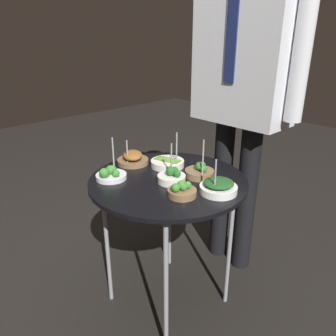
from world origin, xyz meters
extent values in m
plane|color=black|center=(0.00, 0.00, 0.00)|extent=(8.00, 8.00, 0.00)
cylinder|color=black|center=(0.00, 0.00, 0.67)|extent=(0.68, 0.68, 0.02)
cylinder|color=gray|center=(0.21, -0.21, 0.33)|extent=(0.02, 0.02, 0.66)
cylinder|color=gray|center=(-0.21, -0.21, 0.33)|extent=(0.02, 0.02, 0.66)
cylinder|color=gray|center=(0.21, 0.21, 0.33)|extent=(0.02, 0.02, 0.66)
cylinder|color=gray|center=(-0.21, 0.21, 0.33)|extent=(0.02, 0.02, 0.66)
cylinder|color=silver|center=(0.03, -0.01, 0.69)|extent=(0.12, 0.12, 0.03)
sphere|color=#236023|center=(0.06, -0.01, 0.72)|extent=(0.03, 0.03, 0.03)
sphere|color=#236023|center=(0.04, 0.00, 0.73)|extent=(0.04, 0.04, 0.04)
sphere|color=#236023|center=(0.03, -0.01, 0.73)|extent=(0.04, 0.04, 0.04)
sphere|color=#236023|center=(0.03, -0.02, 0.73)|extent=(0.04, 0.04, 0.04)
cylinder|color=#939399|center=(0.01, 0.01, 0.76)|extent=(0.01, 0.01, 0.16)
cylinder|color=silver|center=(-0.17, -0.18, 0.69)|extent=(0.13, 0.13, 0.02)
sphere|color=#387F2D|center=(-0.13, -0.18, 0.71)|extent=(0.03, 0.03, 0.03)
sphere|color=#387F2D|center=(-0.17, -0.17, 0.72)|extent=(0.04, 0.04, 0.04)
sphere|color=#387F2D|center=(-0.17, -0.18, 0.72)|extent=(0.04, 0.04, 0.04)
sphere|color=#387F2D|center=(-0.16, -0.22, 0.72)|extent=(0.04, 0.04, 0.04)
cylinder|color=#939399|center=(-0.19, -0.15, 0.76)|extent=(0.01, 0.01, 0.17)
cylinder|color=silver|center=(-0.11, 0.10, 0.69)|extent=(0.16, 0.16, 0.03)
ellipsoid|color=#5B8938|center=(-0.10, 0.08, 0.71)|extent=(0.13, 0.04, 0.01)
ellipsoid|color=#5B8938|center=(-0.10, 0.09, 0.71)|extent=(0.13, 0.04, 0.01)
ellipsoid|color=#5B8938|center=(-0.11, 0.10, 0.71)|extent=(0.13, 0.04, 0.01)
ellipsoid|color=#5B8938|center=(-0.11, 0.11, 0.71)|extent=(0.13, 0.04, 0.01)
ellipsoid|color=#5B8938|center=(-0.11, 0.12, 0.71)|extent=(0.13, 0.04, 0.01)
cylinder|color=#939399|center=(-0.08, 0.13, 0.76)|extent=(0.01, 0.01, 0.16)
cylinder|color=brown|center=(0.15, -0.07, 0.69)|extent=(0.11, 0.11, 0.03)
sphere|color=#387F2D|center=(0.16, -0.07, 0.72)|extent=(0.03, 0.03, 0.03)
sphere|color=#387F2D|center=(0.16, -0.05, 0.72)|extent=(0.03, 0.03, 0.03)
sphere|color=#387F2D|center=(0.15, -0.07, 0.72)|extent=(0.04, 0.04, 0.04)
sphere|color=#387F2D|center=(0.15, -0.10, 0.72)|extent=(0.03, 0.03, 0.03)
cylinder|color=brown|center=(0.08, 0.12, 0.69)|extent=(0.13, 0.13, 0.03)
sphere|color=#2D7028|center=(0.10, 0.11, 0.72)|extent=(0.03, 0.03, 0.03)
sphere|color=#2D7028|center=(0.07, 0.14, 0.72)|extent=(0.03, 0.03, 0.03)
sphere|color=#2D7028|center=(0.08, 0.12, 0.73)|extent=(0.04, 0.04, 0.04)
cylinder|color=#939399|center=(0.11, 0.10, 0.77)|extent=(0.01, 0.01, 0.18)
cylinder|color=white|center=(0.23, 0.05, 0.69)|extent=(0.15, 0.15, 0.03)
ellipsoid|color=#1E4C1E|center=(0.23, 0.05, 0.72)|extent=(0.12, 0.12, 0.03)
cylinder|color=#939399|center=(0.24, 0.01, 0.75)|extent=(0.01, 0.01, 0.15)
cylinder|color=brown|center=(-0.25, 0.00, 0.69)|extent=(0.15, 0.15, 0.02)
ellipsoid|color=brown|center=(-0.25, 0.00, 0.72)|extent=(0.15, 0.14, 0.04)
cylinder|color=#939399|center=(-0.23, -0.04, 0.74)|extent=(0.01, 0.01, 0.13)
cylinder|color=black|center=(-0.08, 0.50, 0.42)|extent=(0.11, 0.11, 0.84)
cylinder|color=black|center=(0.08, 0.50, 0.42)|extent=(0.11, 0.11, 0.84)
cube|color=silver|center=(0.00, 0.50, 1.16)|extent=(0.47, 0.23, 0.63)
cube|color=navy|center=(0.00, 0.39, 1.24)|extent=(0.06, 0.01, 0.38)
cylinder|color=silver|center=(-0.28, 0.50, 1.18)|extent=(0.08, 0.08, 0.58)
cylinder|color=silver|center=(0.28, 0.50, 1.18)|extent=(0.08, 0.08, 0.58)
camera|label=1|loc=(0.94, -0.89, 1.26)|focal=35.00mm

